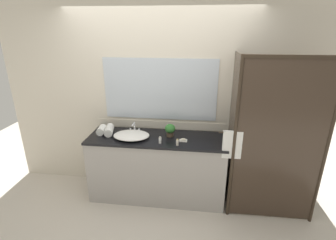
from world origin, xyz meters
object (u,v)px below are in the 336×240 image
soap_dish (183,140)px  amenity_bottle_conditioner (177,142)px  sink_basin (131,135)px  rolled_towel_middle (109,130)px  potted_plant (170,130)px  amenity_bottle_body_wash (160,140)px  faucet (134,129)px  rolled_towel_near_edge (102,130)px

soap_dish → amenity_bottle_conditioner: 0.15m
sink_basin → rolled_towel_middle: rolled_towel_middle is taller
potted_plant → soap_dish: (0.18, -0.13, -0.08)m
potted_plant → amenity_bottle_conditioner: 0.29m
soap_dish → amenity_bottle_body_wash: amenity_bottle_body_wash is taller
faucet → soap_dish: bearing=-15.4°
potted_plant → rolled_towel_near_edge: 0.93m
amenity_bottle_conditioner → sink_basin: bearing=165.7°
faucet → potted_plant: 0.50m
amenity_bottle_body_wash → amenity_bottle_conditioner: size_ratio=1.07×
amenity_bottle_body_wash → rolled_towel_middle: (-0.72, 0.21, 0.01)m
sink_basin → soap_dish: sink_basin is taller
sink_basin → rolled_towel_near_edge: size_ratio=2.49×
rolled_towel_middle → amenity_bottle_conditioner: bearing=-14.2°
amenity_bottle_conditioner → rolled_towel_middle: bearing=165.8°
faucet → soap_dish: size_ratio=1.70×
soap_dish → rolled_towel_near_edge: rolled_towel_near_edge is taller
amenity_bottle_conditioner → rolled_towel_near_edge: 1.08m
faucet → potted_plant: size_ratio=1.00×
sink_basin → faucet: bearing=90.0°
amenity_bottle_conditioner → soap_dish: bearing=64.8°
amenity_bottle_body_wash → faucet: bearing=143.9°
faucet → rolled_towel_middle: bearing=-165.8°
potted_plant → rolled_towel_middle: 0.82m
soap_dish → rolled_towel_near_edge: size_ratio=0.53×
amenity_bottle_body_wash → amenity_bottle_conditioner: (0.22, -0.03, -0.00)m
soap_dish → rolled_towel_middle: 1.01m
faucet → amenity_bottle_body_wash: (0.40, -0.29, -0.01)m
soap_dish → sink_basin: bearing=178.0°
sink_basin → amenity_bottle_conditioner: (0.61, -0.16, 0.01)m
faucet → amenity_bottle_body_wash: 0.49m
amenity_bottle_body_wash → rolled_towel_middle: size_ratio=0.36×
potted_plant → soap_dish: potted_plant is taller
amenity_bottle_body_wash → amenity_bottle_conditioner: 0.22m
faucet → rolled_towel_middle: (-0.33, -0.08, 0.00)m
faucet → amenity_bottle_body_wash: bearing=-36.1°
potted_plant → rolled_towel_near_edge: size_ratio=0.90×
rolled_towel_near_edge → rolled_towel_middle: rolled_towel_middle is taller
faucet → rolled_towel_middle: 0.34m
rolled_towel_near_edge → faucet: bearing=10.2°
faucet → potted_plant: bearing=-6.7°
rolled_towel_near_edge → soap_dish: bearing=-5.5°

